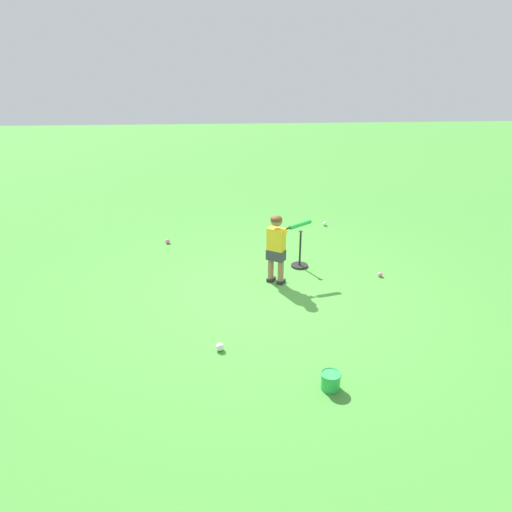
{
  "coord_description": "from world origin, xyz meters",
  "views": [
    {
      "loc": [
        -5.9,
        0.59,
        3.13
      ],
      "look_at": [
        0.39,
        0.1,
        0.45
      ],
      "focal_mm": 32.18,
      "sensor_mm": 36.0,
      "label": 1
    }
  ],
  "objects_px": {
    "child_batter": "(278,242)",
    "batting_tee": "(300,261)",
    "play_ball_center_lawn": "(380,274)",
    "play_ball_midfield": "(168,241)",
    "play_ball_near_batter": "(325,224)",
    "toy_bucket": "(331,380)",
    "play_ball_behind_batter": "(220,347)"
  },
  "relations": [
    {
      "from": "play_ball_midfield",
      "to": "toy_bucket",
      "type": "relative_size",
      "value": 0.4
    },
    {
      "from": "child_batter",
      "to": "batting_tee",
      "type": "xyz_separation_m",
      "value": [
        0.54,
        -0.44,
        -0.55
      ]
    },
    {
      "from": "batting_tee",
      "to": "child_batter",
      "type": "bearing_deg",
      "value": 140.85
    },
    {
      "from": "toy_bucket",
      "to": "play_ball_behind_batter",
      "type": "bearing_deg",
      "value": 55.98
    },
    {
      "from": "play_ball_midfield",
      "to": "play_ball_near_batter",
      "type": "distance_m",
      "value": 3.23
    },
    {
      "from": "play_ball_center_lawn",
      "to": "child_batter",
      "type": "bearing_deg",
      "value": 91.95
    },
    {
      "from": "play_ball_near_batter",
      "to": "batting_tee",
      "type": "distance_m",
      "value": 2.17
    },
    {
      "from": "play_ball_center_lawn",
      "to": "play_ball_near_batter",
      "type": "xyz_separation_m",
      "value": [
        2.48,
        0.35,
        0.0
      ]
    },
    {
      "from": "batting_tee",
      "to": "play_ball_center_lawn",
      "type": "bearing_deg",
      "value": -112.06
    },
    {
      "from": "play_ball_center_lawn",
      "to": "play_ball_midfield",
      "type": "distance_m",
      "value": 3.89
    },
    {
      "from": "play_ball_center_lawn",
      "to": "play_ball_near_batter",
      "type": "bearing_deg",
      "value": 7.97
    },
    {
      "from": "play_ball_midfield",
      "to": "toy_bucket",
      "type": "height_order",
      "value": "toy_bucket"
    },
    {
      "from": "child_batter",
      "to": "toy_bucket",
      "type": "height_order",
      "value": "child_batter"
    },
    {
      "from": "play_ball_behind_batter",
      "to": "play_ball_near_batter",
      "type": "height_order",
      "value": "play_ball_behind_batter"
    },
    {
      "from": "play_ball_behind_batter",
      "to": "play_ball_near_batter",
      "type": "relative_size",
      "value": 1.22
    },
    {
      "from": "play_ball_near_batter",
      "to": "play_ball_midfield",
      "type": "bearing_deg",
      "value": 103.6
    },
    {
      "from": "play_ball_midfield",
      "to": "batting_tee",
      "type": "distance_m",
      "value": 2.59
    },
    {
      "from": "play_ball_near_batter",
      "to": "batting_tee",
      "type": "xyz_separation_m",
      "value": [
        -1.99,
        0.86,
        0.06
      ]
    },
    {
      "from": "play_ball_near_batter",
      "to": "batting_tee",
      "type": "height_order",
      "value": "batting_tee"
    },
    {
      "from": "play_ball_center_lawn",
      "to": "toy_bucket",
      "type": "bearing_deg",
      "value": 151.66
    },
    {
      "from": "child_batter",
      "to": "toy_bucket",
      "type": "relative_size",
      "value": 5.0
    },
    {
      "from": "child_batter",
      "to": "batting_tee",
      "type": "relative_size",
      "value": 1.74
    },
    {
      "from": "play_ball_behind_batter",
      "to": "batting_tee",
      "type": "height_order",
      "value": "batting_tee"
    },
    {
      "from": "play_ball_midfield",
      "to": "play_ball_near_batter",
      "type": "bearing_deg",
      "value": -76.4
    },
    {
      "from": "child_batter",
      "to": "play_ball_midfield",
      "type": "distance_m",
      "value": 2.63
    },
    {
      "from": "toy_bucket",
      "to": "batting_tee",
      "type": "bearing_deg",
      "value": -3.55
    },
    {
      "from": "child_batter",
      "to": "play_ball_near_batter",
      "type": "bearing_deg",
      "value": -27.15
    },
    {
      "from": "child_batter",
      "to": "play_ball_near_batter",
      "type": "xyz_separation_m",
      "value": [
        2.53,
        -1.3,
        -0.61
      ]
    },
    {
      "from": "play_ball_behind_batter",
      "to": "toy_bucket",
      "type": "xyz_separation_m",
      "value": [
        -0.77,
        -1.14,
        0.05
      ]
    },
    {
      "from": "play_ball_center_lawn",
      "to": "batting_tee",
      "type": "distance_m",
      "value": 1.3
    },
    {
      "from": "play_ball_near_batter",
      "to": "play_ball_center_lawn",
      "type": "bearing_deg",
      "value": -172.03
    },
    {
      "from": "play_ball_near_batter",
      "to": "toy_bucket",
      "type": "distance_m",
      "value": 5.17
    }
  ]
}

